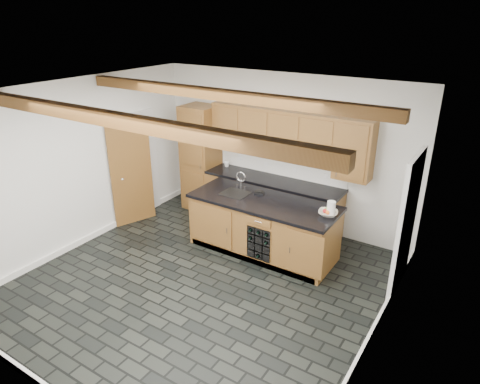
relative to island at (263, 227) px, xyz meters
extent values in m
plane|color=black|center=(-0.31, -1.28, -0.47)|extent=(5.00, 5.00, 0.00)
plane|color=white|center=(-0.31, 1.22, 0.93)|extent=(5.00, 0.00, 5.00)
plane|color=white|center=(-2.81, -1.28, 0.93)|extent=(0.00, 5.00, 5.00)
plane|color=white|center=(2.19, -1.28, 0.93)|extent=(0.00, 5.00, 5.00)
plane|color=white|center=(-0.31, -1.28, 2.33)|extent=(5.00, 5.00, 0.00)
cube|color=brown|center=(-0.31, -2.48, 2.23)|extent=(4.90, 0.15, 0.15)
cube|color=brown|center=(-0.31, -0.68, 2.23)|extent=(4.90, 0.15, 0.15)
cube|color=white|center=(-2.79, -1.28, -0.42)|extent=(0.04, 5.00, 0.10)
cube|color=white|center=(2.17, -1.28, -0.42)|extent=(0.04, 5.00, 0.10)
cube|color=white|center=(-2.78, 0.02, 0.55)|extent=(0.06, 0.94, 2.04)
cube|color=brown|center=(-2.63, -0.33, 0.53)|extent=(0.31, 0.77, 2.00)
cube|color=white|center=(2.16, 0.22, 0.55)|extent=(0.06, 0.98, 2.04)
cube|color=black|center=(2.19, 0.22, 0.53)|extent=(0.02, 0.86, 1.96)
cube|color=brown|center=(-1.96, 0.92, 0.58)|extent=(0.65, 0.60, 2.10)
cube|color=brown|center=(-0.33, 0.92, -0.03)|extent=(2.60, 0.60, 0.88)
cube|color=black|center=(-0.33, 0.92, 0.44)|extent=(2.64, 0.62, 0.05)
cube|color=white|center=(-0.33, 1.21, 0.72)|extent=(2.60, 0.02, 0.52)
cube|color=brown|center=(-0.43, 1.04, 1.36)|extent=(2.40, 0.35, 0.75)
cube|color=brown|center=(1.07, 1.04, 1.23)|extent=(0.60, 0.35, 1.00)
cube|color=brown|center=(-0.01, 0.02, -0.03)|extent=(2.40, 0.90, 0.88)
cube|color=black|center=(-0.01, 0.02, 0.44)|extent=(2.46, 0.96, 0.05)
cube|color=brown|center=(-0.73, -0.45, 0.01)|extent=(0.80, 0.02, 0.70)
cube|color=brown|center=(0.94, -0.45, 0.01)|extent=(0.60, 0.02, 0.70)
cube|color=black|center=(0.17, -0.29, -0.07)|extent=(0.42, 0.30, 0.56)
cylinder|color=black|center=(0.17, -0.33, -0.28)|extent=(0.07, 0.26, 0.07)
cylinder|color=black|center=(0.03, -0.33, 0.00)|extent=(0.07, 0.26, 0.07)
cylinder|color=black|center=(0.31, -0.33, 0.00)|extent=(0.07, 0.26, 0.07)
cylinder|color=black|center=(0.31, -0.33, 0.14)|extent=(0.07, 0.26, 0.07)
cylinder|color=black|center=(0.03, -0.33, 0.14)|extent=(0.07, 0.26, 0.07)
cylinder|color=black|center=(0.17, -0.33, 0.14)|extent=(0.07, 0.26, 0.07)
cube|color=black|center=(-0.56, 0.02, 0.46)|extent=(0.45, 0.40, 0.02)
cylinder|color=silver|center=(-0.56, 0.20, 0.56)|extent=(0.02, 0.02, 0.20)
torus|color=silver|center=(-0.56, 0.20, 0.70)|extent=(0.18, 0.02, 0.18)
cylinder|color=silver|center=(-0.64, 0.20, 0.50)|extent=(0.02, 0.02, 0.08)
cylinder|color=silver|center=(-0.48, 0.20, 0.50)|extent=(0.02, 0.02, 0.08)
cube|color=black|center=(-0.22, 0.24, 0.48)|extent=(0.18, 0.13, 0.04)
cylinder|color=black|center=(-0.22, 0.24, 0.51)|extent=(0.11, 0.11, 0.01)
imported|color=silver|center=(1.07, 0.06, 0.50)|extent=(0.35, 0.35, 0.07)
sphere|color=#AA3B16|center=(1.12, 0.06, 0.54)|extent=(0.07, 0.07, 0.07)
sphere|color=orange|center=(1.09, 0.11, 0.54)|extent=(0.07, 0.07, 0.07)
sphere|color=#629C2A|center=(1.03, 0.09, 0.54)|extent=(0.07, 0.07, 0.07)
sphere|color=#B41B1C|center=(1.03, 0.03, 0.54)|extent=(0.07, 0.07, 0.07)
sphere|color=orange|center=(1.09, 0.01, 0.54)|extent=(0.07, 0.07, 0.07)
cylinder|color=white|center=(1.11, 0.06, 0.58)|extent=(0.13, 0.13, 0.24)
imported|color=white|center=(-1.44, 1.05, 0.51)|extent=(0.14, 0.14, 0.10)
camera|label=1|loc=(3.07, -5.49, 3.28)|focal=32.00mm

